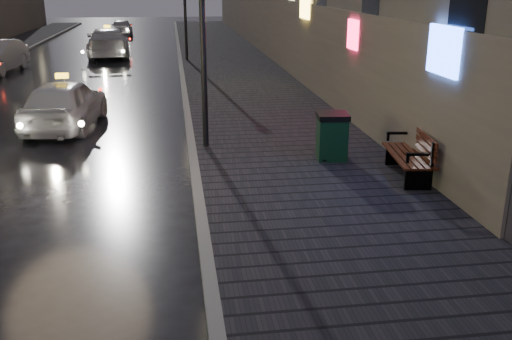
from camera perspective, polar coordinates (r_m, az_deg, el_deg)
The scene contains 9 objects.
ground at distance 8.66m, azimuth -15.00°, elevation -10.05°, with size 120.00×120.00×0.00m, color black.
sidewalk at distance 28.97m, azimuth -2.73°, elevation 10.63°, with size 4.60×58.00×0.15m, color black.
curb at distance 28.84m, azimuth -7.56°, elevation 10.46°, with size 0.20×58.00×0.15m, color slate.
lamp_near at distance 13.60m, azimuth -5.43°, elevation 16.09°, with size 0.36×0.36×5.28m.
bench at distance 12.16m, azimuth 15.34°, elevation 1.57°, with size 0.89×1.98×0.98m.
trash_bin at distance 13.04m, azimuth 7.61°, elevation 3.42°, with size 0.76×0.76×1.06m.
taxi_near at distance 17.12m, azimuth -18.57°, elevation 6.33°, with size 1.68×4.19×1.43m, color silver.
taxi_mid at distance 32.77m, azimuth -14.56°, elevation 12.24°, with size 2.19×5.40×1.57m, color silver.
car_far at distance 44.78m, azimuth -13.27°, elevation 13.69°, with size 1.51×3.74×1.27m, color #A6A5AE.
Camera 1 is at (1.13, -7.57, 4.05)m, focal length 40.00 mm.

